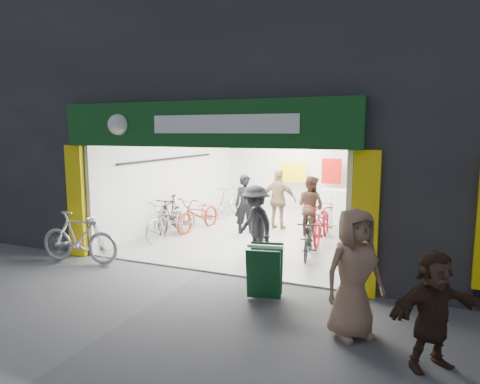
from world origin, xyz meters
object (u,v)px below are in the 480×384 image
Objects in this scene: bike_right_front at (308,239)px; sandwich_board at (265,270)px; pedestrian_near at (354,273)px; bike_left_front at (173,220)px; parked_bike at (79,237)px.

sandwich_board reaches higher than bike_right_front.
bike_right_front is 0.83× the size of pedestrian_near.
pedestrian_near is 1.89m from sandwich_board.
sandwich_board is at bearing -100.87° from bike_right_front.
bike_left_front is at bearing 102.27° from pedestrian_near.
pedestrian_near is (6.10, -1.17, 0.35)m from parked_bike.
pedestrian_near is at bearing -27.21° from bike_left_front.
parked_bike is at bearing -98.58° from bike_left_front.
pedestrian_near reaches higher than parked_bike.
bike_left_front is 3.82m from bike_right_front.
pedestrian_near is 2.03× the size of sandwich_board.
bike_left_front is at bearing 129.79° from sandwich_board.
bike_right_front is 3.83m from pedestrian_near.
bike_right_front is (3.81, -0.29, -0.08)m from bike_left_front.
pedestrian_near is (1.50, -3.49, 0.47)m from bike_right_front.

